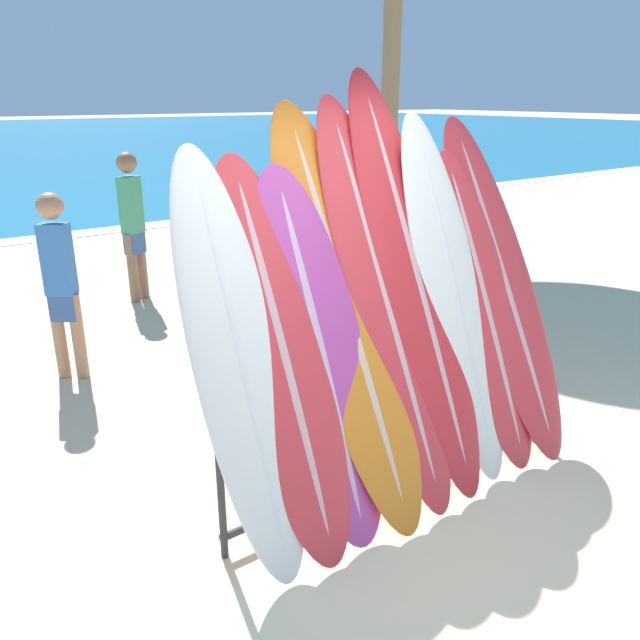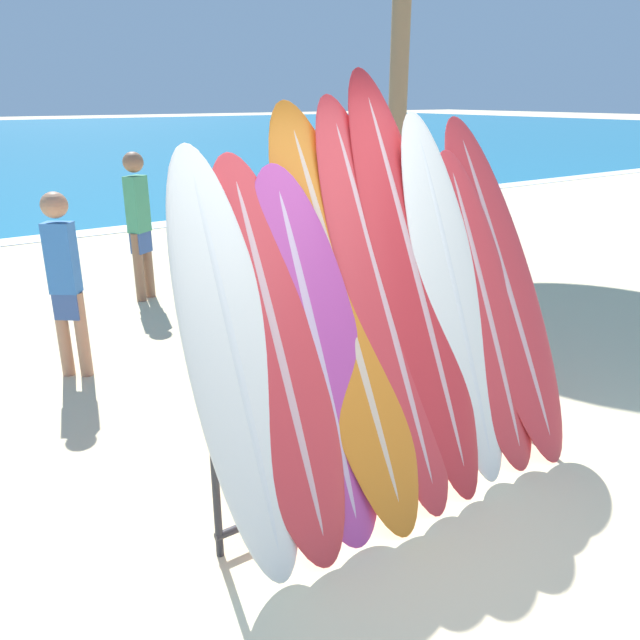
{
  "view_description": "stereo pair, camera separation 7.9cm",
  "coord_description": "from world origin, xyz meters",
  "px_view_note": "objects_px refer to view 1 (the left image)",
  "views": [
    {
      "loc": [
        -1.98,
        -1.7,
        2.28
      ],
      "look_at": [
        0.31,
        1.56,
        0.84
      ],
      "focal_mm": 35.0,
      "sensor_mm": 36.0,
      "label": 1
    },
    {
      "loc": [
        -1.92,
        -1.75,
        2.28
      ],
      "look_at": [
        0.31,
        1.56,
        0.84
      ],
      "focal_mm": 35.0,
      "sensor_mm": 36.0,
      "label": 2
    }
  ],
  "objects_px": {
    "surfboard_rack": "(396,418)",
    "surfboard_slot_6": "(453,296)",
    "surfboard_slot_8": "(503,285)",
    "person_near_water": "(133,222)",
    "surfboard_slot_4": "(384,301)",
    "surfboard_slot_2": "(320,355)",
    "person_far_left": "(189,199)",
    "person_mid_beach": "(61,281)",
    "surfboard_slot_0": "(239,364)",
    "surfboard_slot_7": "(484,308)",
    "surfboard_slot_5": "(415,280)",
    "surfboard_slot_1": "(282,358)",
    "surfboard_slot_3": "(346,312)"
  },
  "relations": [
    {
      "from": "surfboard_slot_1",
      "to": "person_mid_beach",
      "type": "distance_m",
      "value": 2.73
    },
    {
      "from": "surfboard_slot_0",
      "to": "surfboard_slot_7",
      "type": "distance_m",
      "value": 1.78
    },
    {
      "from": "surfboard_slot_4",
      "to": "surfboard_slot_5",
      "type": "distance_m",
      "value": 0.27
    },
    {
      "from": "surfboard_slot_7",
      "to": "person_mid_beach",
      "type": "height_order",
      "value": "surfboard_slot_7"
    },
    {
      "from": "surfboard_rack",
      "to": "person_near_water",
      "type": "xyz_separation_m",
      "value": [
        0.01,
        4.52,
        0.48
      ]
    },
    {
      "from": "surfboard_slot_2",
      "to": "surfboard_slot_4",
      "type": "relative_size",
      "value": 0.85
    },
    {
      "from": "surfboard_slot_7",
      "to": "person_far_left",
      "type": "bearing_deg",
      "value": 84.03
    },
    {
      "from": "person_near_water",
      "to": "surfboard_slot_7",
      "type": "bearing_deg",
      "value": 65.61
    },
    {
      "from": "surfboard_slot_4",
      "to": "surfboard_slot_7",
      "type": "distance_m",
      "value": 0.79
    },
    {
      "from": "person_near_water",
      "to": "surfboard_slot_5",
      "type": "bearing_deg",
      "value": 59.24
    },
    {
      "from": "person_far_left",
      "to": "surfboard_slot_2",
      "type": "bearing_deg",
      "value": 179.95
    },
    {
      "from": "surfboard_slot_2",
      "to": "surfboard_slot_8",
      "type": "xyz_separation_m",
      "value": [
        1.55,
        0.06,
        0.11
      ]
    },
    {
      "from": "person_mid_beach",
      "to": "person_far_left",
      "type": "height_order",
      "value": "person_far_left"
    },
    {
      "from": "surfboard_slot_1",
      "to": "surfboard_slot_6",
      "type": "distance_m",
      "value": 1.28
    },
    {
      "from": "surfboard_slot_0",
      "to": "person_near_water",
      "type": "bearing_deg",
      "value": 77.11
    },
    {
      "from": "surfboard_slot_1",
      "to": "surfboard_slot_3",
      "type": "xyz_separation_m",
      "value": [
        0.49,
        0.1,
        0.12
      ]
    },
    {
      "from": "surfboard_slot_1",
      "to": "surfboard_slot_2",
      "type": "xyz_separation_m",
      "value": [
        0.23,
        -0.01,
        -0.04
      ]
    },
    {
      "from": "surfboard_rack",
      "to": "person_near_water",
      "type": "height_order",
      "value": "person_near_water"
    },
    {
      "from": "surfboard_slot_1",
      "to": "person_near_water",
      "type": "bearing_deg",
      "value": 80.14
    },
    {
      "from": "surfboard_slot_1",
      "to": "surfboard_slot_4",
      "type": "relative_size",
      "value": 0.88
    },
    {
      "from": "surfboard_rack",
      "to": "surfboard_slot_5",
      "type": "height_order",
      "value": "surfboard_slot_5"
    },
    {
      "from": "surfboard_slot_3",
      "to": "surfboard_slot_7",
      "type": "height_order",
      "value": "surfboard_slot_3"
    },
    {
      "from": "surfboard_rack",
      "to": "surfboard_slot_0",
      "type": "relative_size",
      "value": 1.15
    },
    {
      "from": "surfboard_slot_5",
      "to": "surfboard_slot_7",
      "type": "height_order",
      "value": "surfboard_slot_5"
    },
    {
      "from": "surfboard_slot_0",
      "to": "surfboard_slot_6",
      "type": "bearing_deg",
      "value": 1.09
    },
    {
      "from": "person_near_water",
      "to": "surfboard_slot_4",
      "type": "bearing_deg",
      "value": 55.85
    },
    {
      "from": "surfboard_slot_4",
      "to": "surfboard_slot_8",
      "type": "distance_m",
      "value": 1.02
    },
    {
      "from": "surfboard_slot_2",
      "to": "surfboard_slot_6",
      "type": "bearing_deg",
      "value": 2.18
    },
    {
      "from": "surfboard_slot_8",
      "to": "surfboard_slot_4",
      "type": "bearing_deg",
      "value": 178.04
    },
    {
      "from": "person_near_water",
      "to": "surfboard_slot_3",
      "type": "bearing_deg",
      "value": 52.26
    },
    {
      "from": "surfboard_rack",
      "to": "surfboard_slot_4",
      "type": "xyz_separation_m",
      "value": [
        -0.0,
        0.15,
        0.7
      ]
    },
    {
      "from": "person_mid_beach",
      "to": "surfboard_slot_1",
      "type": "bearing_deg",
      "value": -42.57
    },
    {
      "from": "surfboard_rack",
      "to": "surfboard_slot_6",
      "type": "relative_size",
      "value": 1.08
    },
    {
      "from": "surfboard_slot_6",
      "to": "person_near_water",
      "type": "bearing_deg",
      "value": 96.5
    },
    {
      "from": "surfboard_slot_4",
      "to": "surfboard_slot_7",
      "type": "relative_size",
      "value": 1.17
    },
    {
      "from": "surfboard_slot_5",
      "to": "surfboard_slot_6",
      "type": "height_order",
      "value": "surfboard_slot_5"
    },
    {
      "from": "person_mid_beach",
      "to": "surfboard_slot_2",
      "type": "bearing_deg",
      "value": -37.86
    },
    {
      "from": "surfboard_slot_1",
      "to": "surfboard_slot_7",
      "type": "bearing_deg",
      "value": -0.43
    },
    {
      "from": "surfboard_slot_3",
      "to": "person_far_left",
      "type": "relative_size",
      "value": 1.44
    },
    {
      "from": "surfboard_slot_0",
      "to": "surfboard_slot_4",
      "type": "bearing_deg",
      "value": 5.05
    },
    {
      "from": "surfboard_slot_4",
      "to": "surfboard_slot_6",
      "type": "relative_size",
      "value": 1.04
    },
    {
      "from": "surfboard_slot_2",
      "to": "person_near_water",
      "type": "xyz_separation_m",
      "value": [
        0.54,
        4.47,
        -0.05
      ]
    },
    {
      "from": "surfboard_slot_4",
      "to": "person_mid_beach",
      "type": "height_order",
      "value": "surfboard_slot_4"
    },
    {
      "from": "surfboard_slot_7",
      "to": "person_far_left",
      "type": "height_order",
      "value": "surfboard_slot_7"
    },
    {
      "from": "surfboard_slot_6",
      "to": "surfboard_slot_8",
      "type": "xyz_separation_m",
      "value": [
        0.5,
        0.02,
        -0.02
      ]
    },
    {
      "from": "surfboard_slot_7",
      "to": "surfboard_slot_4",
      "type": "bearing_deg",
      "value": 172.4
    },
    {
      "from": "surfboard_slot_7",
      "to": "surfboard_slot_8",
      "type": "relative_size",
      "value": 0.91
    },
    {
      "from": "surfboard_slot_1",
      "to": "person_far_left",
      "type": "bearing_deg",
      "value": 70.35
    },
    {
      "from": "surfboard_slot_8",
      "to": "person_near_water",
      "type": "bearing_deg",
      "value": 102.9
    },
    {
      "from": "surfboard_rack",
      "to": "person_mid_beach",
      "type": "bearing_deg",
      "value": 113.85
    }
  ]
}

